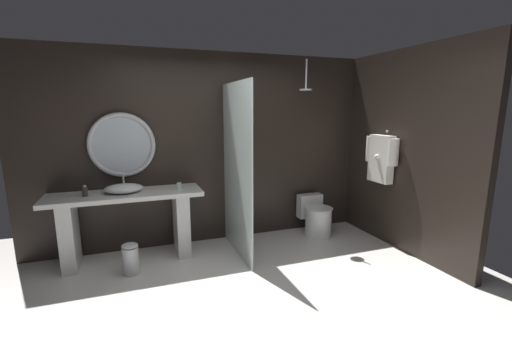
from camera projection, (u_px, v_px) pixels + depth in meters
name	position (u px, v px, depth m)	size (l,w,h in m)	color
ground_plane	(254.00, 306.00, 3.29)	(5.76, 5.76, 0.00)	silver
back_wall_panel	(207.00, 149.00, 4.77)	(4.80, 0.10, 2.60)	black
side_wall_right	(402.00, 152.00, 4.51)	(0.10, 2.47, 2.60)	black
vanity_counter	(127.00, 218.00, 4.22)	(1.81, 0.58, 0.86)	silver
vessel_sink	(124.00, 188.00, 4.16)	(0.45, 0.37, 0.24)	white
tumbler_cup	(179.00, 186.00, 4.34)	(0.06, 0.06, 0.08)	silver
soap_dispenser	(85.00, 191.00, 3.98)	(0.06, 0.06, 0.13)	#3D3323
round_wall_mirror	(122.00, 145.00, 4.30)	(0.81, 0.06, 0.81)	#B7B7BC
shower_glass_panel	(237.00, 171.00, 4.31)	(0.02, 1.17, 2.17)	silver
rain_shower_head	(306.00, 85.00, 4.64)	(0.17, 0.17, 0.41)	#B7B7BC
hanging_bathrobe	(381.00, 156.00, 4.70)	(0.20, 0.58, 0.71)	#B7B7BC
toilet	(316.00, 217.00, 5.13)	(0.40, 0.58, 0.57)	white
waste_bin	(131.00, 259.00, 3.90)	(0.18, 0.18, 0.37)	#B7B7BC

